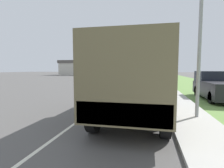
% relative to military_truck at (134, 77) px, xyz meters
% --- Properties ---
extents(ground_plane, '(180.00, 180.00, 0.00)m').
position_rel_military_truck_xyz_m(ground_plane, '(-2.15, 27.12, -1.76)').
color(ground_plane, '#565451').
extents(lane_centre_stripe, '(0.12, 120.00, 0.00)m').
position_rel_military_truck_xyz_m(lane_centre_stripe, '(-2.15, 27.12, -1.76)').
color(lane_centre_stripe, silver).
rests_on(lane_centre_stripe, ground).
extents(sidewalk_right, '(1.80, 120.00, 0.12)m').
position_rel_military_truck_xyz_m(sidewalk_right, '(2.35, 27.12, -1.70)').
color(sidewalk_right, beige).
rests_on(sidewalk_right, ground).
extents(grass_strip_right, '(7.00, 120.00, 0.02)m').
position_rel_military_truck_xyz_m(grass_strip_right, '(6.75, 27.12, -1.75)').
color(grass_strip_right, '#6B9347').
rests_on(grass_strip_right, ground).
extents(military_truck, '(2.57, 6.79, 3.14)m').
position_rel_military_truck_xyz_m(military_truck, '(0.00, 0.00, 0.00)').
color(military_truck, '#474C38').
rests_on(military_truck, ground).
extents(car_nearest_ahead, '(1.86, 4.20, 1.53)m').
position_rel_military_truck_xyz_m(car_nearest_ahead, '(-3.56, 10.85, -1.07)').
color(car_nearest_ahead, silver).
rests_on(car_nearest_ahead, ground).
extents(car_second_ahead, '(1.85, 4.06, 1.39)m').
position_rel_military_truck_xyz_m(car_second_ahead, '(-4.34, 18.96, -1.13)').
color(car_second_ahead, maroon).
rests_on(car_second_ahead, ground).
extents(car_third_ahead, '(1.71, 4.90, 1.68)m').
position_rel_military_truck_xyz_m(car_third_ahead, '(-4.07, 28.99, -1.01)').
color(car_third_ahead, black).
rests_on(car_third_ahead, ground).
extents(car_fourth_ahead, '(1.78, 4.84, 1.69)m').
position_rel_military_truck_xyz_m(car_fourth_ahead, '(-0.74, 41.19, -1.01)').
color(car_fourth_ahead, black).
rests_on(car_fourth_ahead, ground).
extents(car_farthest_ahead, '(1.91, 4.22, 1.42)m').
position_rel_military_truck_xyz_m(car_farthest_ahead, '(-0.31, 53.32, -1.12)').
color(car_farthest_ahead, maroon).
rests_on(car_farthest_ahead, ground).
extents(pickup_truck, '(1.97, 5.12, 1.93)m').
position_rel_military_truck_xyz_m(pickup_truck, '(5.17, 5.84, -0.85)').
color(pickup_truck, black).
rests_on(pickup_truck, grass_strip_right).
extents(lamp_post, '(1.69, 0.24, 6.89)m').
position_rel_military_truck_xyz_m(lamp_post, '(2.39, 0.23, 2.47)').
color(lamp_post, gray).
rests_on(lamp_post, sidewalk_right).
extents(building_distant, '(16.37, 8.38, 5.11)m').
position_rel_military_truck_xyz_m(building_distant, '(-21.81, 50.70, 0.83)').
color(building_distant, beige).
rests_on(building_distant, ground).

